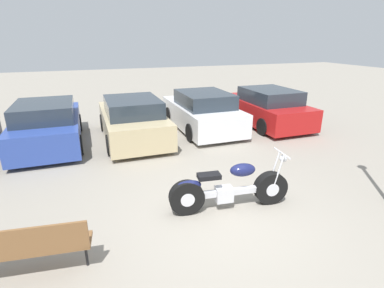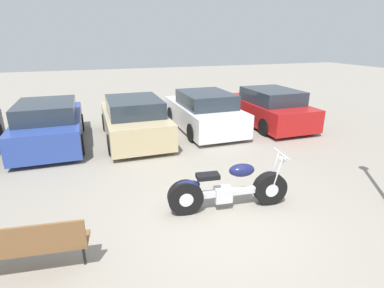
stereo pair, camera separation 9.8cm
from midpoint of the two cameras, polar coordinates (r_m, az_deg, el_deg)
The scene contains 7 objects.
ground_plane at distance 5.92m, azimuth 5.90°, elevation -13.92°, with size 60.00×60.00×0.00m, color gray.
motorcycle at distance 6.04m, azimuth 7.25°, elevation -8.51°, with size 2.46×0.74×1.11m.
parked_car_blue at distance 10.47m, azimuth -25.25°, elevation 3.32°, with size 1.96×4.17×1.42m.
parked_car_champagne at distance 10.23m, azimuth -10.70°, elevation 4.52°, with size 1.96×4.17×1.42m.
parked_car_white at distance 11.17m, azimuth 2.50°, elevation 6.12°, with size 1.96×4.17×1.42m.
parked_car_red at distance 12.18m, azimuth 14.51°, elevation 6.65°, with size 1.96×4.17×1.42m.
park_bench at distance 4.94m, azimuth -28.24°, elevation -16.42°, with size 1.62×0.59×0.89m.
Camera 2 is at (-2.11, -4.46, 3.26)m, focal length 28.00 mm.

